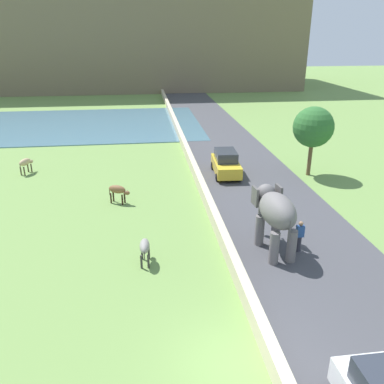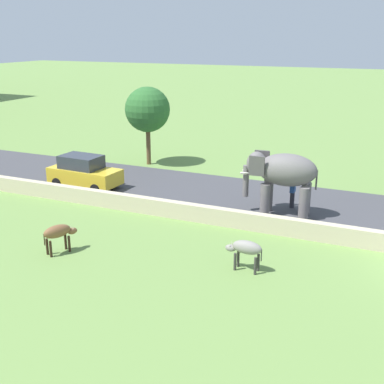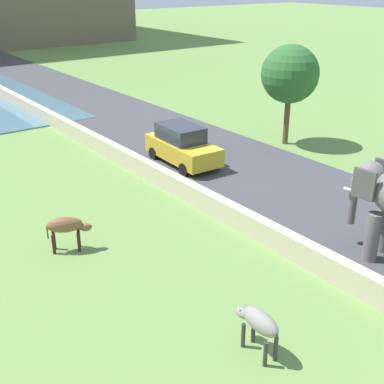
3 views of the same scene
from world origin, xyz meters
TOP-DOWN VIEW (x-y plane):
  - road_surface at (5.00, 20.00)m, footprint 7.00×120.00m
  - barrier_wall at (1.20, 18.00)m, footprint 0.40×110.00m
  - elephant at (3.40, 6.70)m, footprint 1.64×3.53m
  - person_beside_elephant at (4.60, 6.42)m, footprint 0.36×0.22m
  - car_yellow at (3.43, 17.68)m, footprint 1.95×4.08m
  - cow_brown at (-4.11, 13.46)m, footprint 1.39×0.90m
  - cow_grey at (-2.63, 6.41)m, footprint 0.49×1.40m
  - tree_mid at (9.44, 16.95)m, footprint 2.85×2.85m

SIDE VIEW (x-z plane):
  - road_surface at x=5.00m, z-range 0.00..0.06m
  - barrier_wall at x=1.20m, z-range 0.00..0.77m
  - cow_brown at x=-4.11m, z-range 0.26..1.41m
  - cow_grey at x=-2.63m, z-range 0.26..1.41m
  - person_beside_elephant at x=4.60m, z-range 0.06..1.69m
  - car_yellow at x=3.43m, z-range 0.00..1.80m
  - elephant at x=3.40m, z-range 0.54..3.53m
  - tree_mid at x=9.44m, z-range 1.04..6.02m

